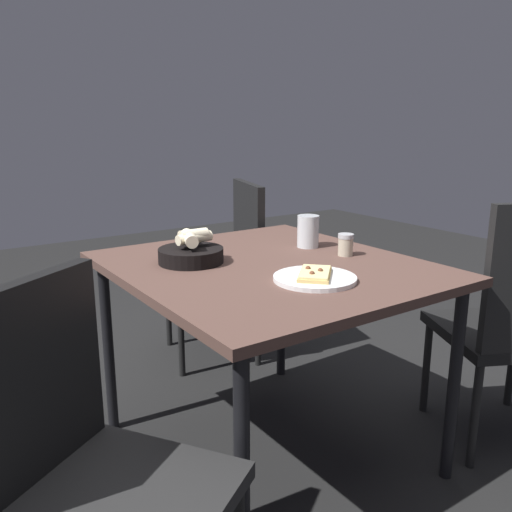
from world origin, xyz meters
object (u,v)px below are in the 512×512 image
Objects in this scene: beer_glass at (308,233)px; chair_near at (79,464)px; pizza_plate at (315,277)px; bread_basket at (191,252)px; chair_spare at (226,258)px; pepper_shaker at (346,246)px; dining_table at (268,281)px.

beer_glass is 1.21m from chair_near.
pizza_plate is 1.14× the size of bread_basket.
chair_spare is at bearing -17.34° from pizza_plate.
chair_near is (-0.35, 1.08, -0.25)m from pepper_shaker.
bread_basket is at bearing 27.04° from pizza_plate.
pepper_shaker is 1.16m from chair_near.
bread_basket is 0.25× the size of chair_near.
pizza_plate is 0.28× the size of chair_spare.
chair_near reaches higher than pepper_shaker.
beer_glass reaches higher than bread_basket.
bread_basket is 0.48m from beer_glass.
bread_basket is at bearing 65.58° from pepper_shaker.
pizza_plate is at bearing 162.66° from chair_spare.
pepper_shaker is (-0.18, -0.02, -0.02)m from beer_glass.
chair_near reaches higher than pizza_plate.
bread_basket reaches higher than pizza_plate.
pizza_plate is 0.34m from pepper_shaker.
chair_spare reaches higher than chair_near.
dining_table is 0.32m from beer_glass.
beer_glass is at bearing -95.65° from bread_basket.
beer_glass is at bearing -66.42° from dining_table.
dining_table is at bearing 0.02° from pizza_plate.
bread_basket is at bearing 84.35° from beer_glass.
pizza_plate is at bearing -152.96° from bread_basket.
pizza_plate is 0.45m from bread_basket.
pepper_shaker is at bearing 177.61° from chair_spare.
chair_near is at bearing 135.27° from bread_basket.
beer_glass is 1.54× the size of pepper_shaker.
chair_spare reaches higher than dining_table.
chair_near is 0.99× the size of chair_spare.
chair_near is at bearing 116.93° from beer_glass.
dining_table is 8.68× the size of beer_glass.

